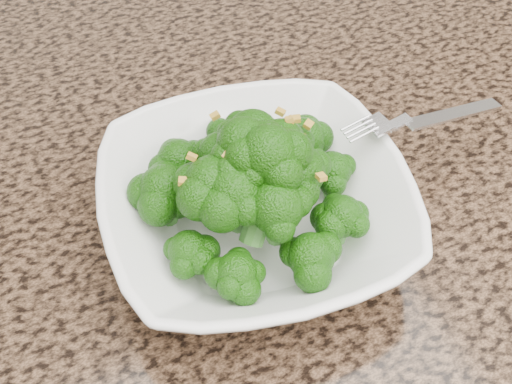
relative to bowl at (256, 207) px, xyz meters
name	(u,v)px	position (x,y,z in m)	size (l,w,h in m)	color
granite_counter	(419,244)	(0.13, -0.06, -0.05)	(1.64, 1.04, 0.03)	brown
bowl	(256,207)	(0.00, 0.00, 0.00)	(0.25, 0.25, 0.06)	white
broccoli_pile	(256,148)	(0.00, 0.00, 0.07)	(0.22, 0.22, 0.08)	#1A5609
garlic_topping	(256,105)	(0.00, 0.00, 0.11)	(0.13, 0.13, 0.01)	gold
fork	(403,122)	(0.14, 0.01, 0.04)	(0.18, 0.03, 0.01)	silver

